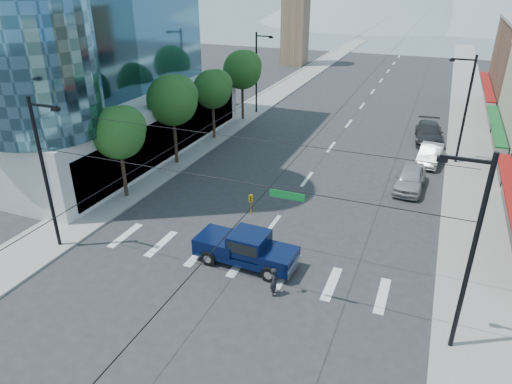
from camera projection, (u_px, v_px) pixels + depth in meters
ground at (233, 278)px, 24.23m from camera, size 160.00×160.00×0.00m
sidewalk_left at (276, 93)px, 61.71m from camera, size 4.00×120.00×0.15m
sidewalk_right at (468, 111)px, 53.56m from camera, size 4.00×120.00×0.15m
clock_tower at (296, 0)px, 77.07m from camera, size 4.80×4.80×20.40m
tree_near at (121, 131)px, 30.94m from camera, size 3.65×3.64×6.71m
tree_midnear at (174, 99)px, 36.53m from camera, size 4.09×4.09×7.52m
tree_midfar at (214, 88)px, 42.64m from camera, size 3.65×3.64×6.71m
tree_far at (244, 69)px, 48.23m from camera, size 4.09×4.09×7.52m
signal_rig at (225, 210)px, 21.33m from camera, size 21.80×0.20×9.00m
lamp_pole_nw at (257, 70)px, 50.80m from camera, size 2.00×0.25×9.00m
lamp_pole_ne at (465, 106)px, 36.87m from camera, size 2.00×0.25×9.00m
pickup_truck at (245, 247)px, 25.07m from camera, size 5.88×2.45×1.96m
pedestrian at (274, 282)px, 22.67m from camera, size 0.54×0.66×1.56m
parked_car_near at (410, 178)px, 33.97m from camera, size 2.21×5.09×1.71m
parked_car_mid at (430, 154)px, 38.72m from camera, size 2.06×4.90×1.57m
parked_car_far at (429, 133)px, 43.77m from camera, size 2.95×6.13×1.72m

